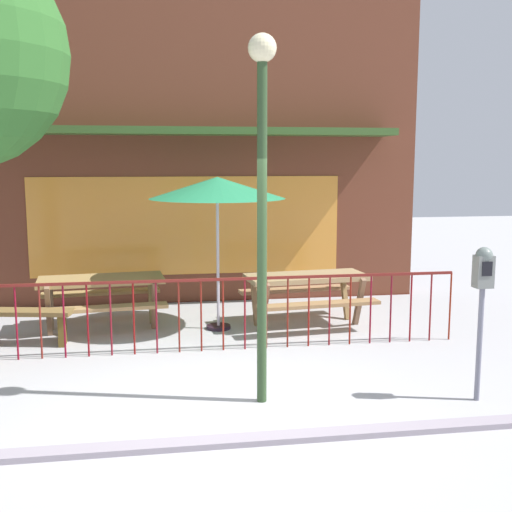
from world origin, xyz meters
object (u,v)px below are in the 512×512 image
Objects in this scene: picnic_table_right at (307,285)px; street_lamp at (262,166)px; picnic_table_left at (102,289)px; patio_umbrella at (217,189)px; parking_meter_far at (483,283)px; patio_bench at (21,319)px.

street_lamp is at bearing -111.96° from picnic_table_right.
patio_umbrella reaches higher than picnic_table_left.
parking_meter_far is at bearing -72.27° from picnic_table_right.
picnic_table_left is 0.99× the size of picnic_table_right.
picnic_table_left is 1.19× the size of parking_meter_far.
picnic_table_left is 2.25m from patio_umbrella.
street_lamp is (2.88, -2.55, 2.08)m from patio_bench.
patio_bench is (-2.72, -0.39, -1.72)m from patio_umbrella.
parking_meter_far is at bearing -40.73° from picnic_table_left.
parking_meter_far is at bearing -53.85° from patio_umbrella.
patio_umbrella is (1.70, -0.25, 1.46)m from picnic_table_left.
patio_umbrella is 0.61× the size of street_lamp.
street_lamp is (1.85, -3.19, 1.82)m from picnic_table_left.
street_lamp reaches higher than parking_meter_far.
parking_meter_far is at bearing -8.30° from street_lamp.
parking_meter_far is (2.38, -3.26, -0.83)m from patio_umbrella.
picnic_table_right is 1.35× the size of patio_bench.
street_lamp reaches higher than patio_umbrella.
picnic_table_right is at bearing -4.72° from picnic_table_left.
street_lamp reaches higher than patio_bench.
picnic_table_right reaches higher than patio_bench.
picnic_table_left is 0.52× the size of street_lamp.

